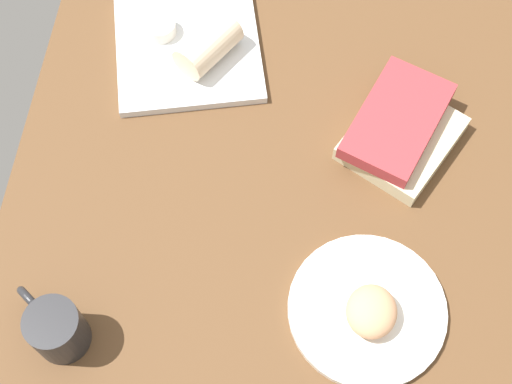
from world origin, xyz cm
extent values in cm
cube|color=brown|center=(0.00, 0.00, 2.00)|extent=(110.00, 90.00, 4.00)
cylinder|color=white|center=(-30.83, -14.68, 4.70)|extent=(23.98, 23.98, 1.40)
ellipsoid|color=tan|center=(-32.00, -14.97, 7.74)|extent=(8.93, 8.23, 4.68)
cube|color=white|center=(14.12, 19.44, 4.80)|extent=(30.62, 30.62, 1.60)
cylinder|color=silver|center=(16.52, 24.64, 6.89)|extent=(5.54, 5.54, 2.59)
cylinder|color=#C55627|center=(16.52, 24.64, 7.89)|extent=(4.54, 4.54, 0.40)
cylinder|color=beige|center=(12.20, 15.28, 8.79)|extent=(13.19, 11.75, 6.37)
cube|color=beige|center=(-0.85, -19.04, 5.59)|extent=(23.71, 22.55, 3.18)
cube|color=#A53338|center=(0.72, -17.77, 8.58)|extent=(23.89, 19.33, 2.80)
cylinder|color=#262628|center=(-40.01, 29.82, 8.59)|extent=(7.99, 7.99, 9.18)
cylinder|color=#966747|center=(-40.01, 29.82, 12.58)|extent=(6.55, 6.55, 0.40)
torus|color=#262628|center=(-36.60, 34.15, 8.59)|extent=(5.09, 6.01, 6.71)
camera|label=1|loc=(-65.27, -1.65, 111.95)|focal=51.61mm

